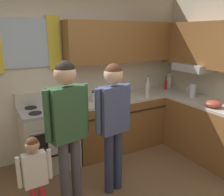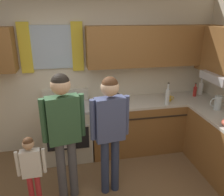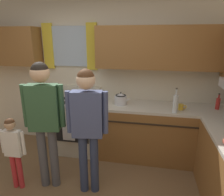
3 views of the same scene
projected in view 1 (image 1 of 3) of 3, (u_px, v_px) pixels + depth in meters
back_wall_unit at (60, 63)px, 3.57m from camera, size 4.60×0.42×2.60m
kitchen_counter_run at (162, 124)px, 3.98m from camera, size 2.17×2.08×0.90m
stove_oven at (49, 136)px, 3.47m from camera, size 0.76×0.67×1.10m
bottle_tall_clear at (147, 89)px, 3.89m from camera, size 0.07×0.07×0.37m
bottle_sauce_red at (166, 85)px, 4.44m from camera, size 0.06×0.06×0.25m
bottle_milk_white at (169, 82)px, 4.57m from camera, size 0.08×0.08×0.31m
mug_mustard_yellow at (147, 92)px, 4.08m from camera, size 0.12×0.08×0.09m
stovetop_kettle at (97, 95)px, 3.69m from camera, size 0.27×0.20×0.21m
water_pitcher at (192, 90)px, 3.93m from camera, size 0.19×0.11×0.22m
mixing_bowl at (213, 104)px, 3.40m from camera, size 0.23×0.23×0.10m
adult_holding_child at (68, 120)px, 2.48m from camera, size 0.51×0.23×1.68m
adult_in_plaid at (113, 115)px, 2.76m from camera, size 0.50×0.22×1.61m
small_child at (35, 173)px, 2.30m from camera, size 0.34×0.13×1.00m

